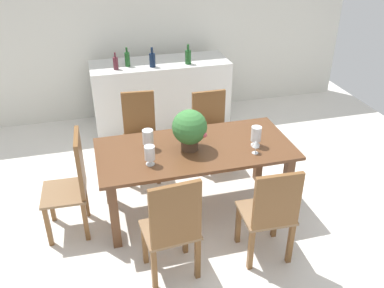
{
  "coord_description": "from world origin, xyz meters",
  "views": [
    {
      "loc": [
        -0.96,
        -3.53,
        2.84
      ],
      "look_at": [
        0.02,
        0.11,
        0.7
      ],
      "focal_mm": 38.66,
      "sensor_mm": 36.0,
      "label": 1
    }
  ],
  "objects_px": {
    "chair_near_right": "(271,212)",
    "dining_table": "(195,157)",
    "wine_bottle_dark": "(188,57)",
    "kitchen_counter": "(161,95)",
    "wine_bottle_green": "(152,60)",
    "crystal_vase_left": "(148,138)",
    "wine_bottle_amber": "(116,63)",
    "crystal_vase_center_near": "(150,154)",
    "crystal_vase_right": "(256,135)",
    "chair_far_left": "(140,131)",
    "wine_bottle_clear": "(127,59)",
    "chair_near_left": "(173,227)",
    "chair_head_end": "(73,181)",
    "chair_far_right": "(211,125)",
    "flower_centerpiece": "(190,128)",
    "wine_glass": "(256,144)"
  },
  "relations": [
    {
      "from": "chair_near_right",
      "to": "crystal_vase_center_near",
      "type": "relative_size",
      "value": 5.12
    },
    {
      "from": "chair_head_end",
      "to": "wine_bottle_clear",
      "type": "xyz_separation_m",
      "value": [
        0.81,
        2.02,
        0.51
      ]
    },
    {
      "from": "crystal_vase_left",
      "to": "crystal_vase_center_near",
      "type": "bearing_deg",
      "value": -96.71
    },
    {
      "from": "wine_bottle_amber",
      "to": "chair_head_end",
      "type": "bearing_deg",
      "value": -108.39
    },
    {
      "from": "chair_far_right",
      "to": "wine_glass",
      "type": "xyz_separation_m",
      "value": [
        0.1,
        -1.14,
        0.34
      ]
    },
    {
      "from": "chair_near_left",
      "to": "wine_bottle_clear",
      "type": "bearing_deg",
      "value": -95.37
    },
    {
      "from": "chair_near_right",
      "to": "crystal_vase_left",
      "type": "height_order",
      "value": "chair_near_right"
    },
    {
      "from": "kitchen_counter",
      "to": "wine_bottle_clear",
      "type": "relative_size",
      "value": 7.46
    },
    {
      "from": "wine_glass",
      "to": "kitchen_counter",
      "type": "distance_m",
      "value": 2.42
    },
    {
      "from": "crystal_vase_center_near",
      "to": "wine_bottle_clear",
      "type": "xyz_separation_m",
      "value": [
        0.09,
        2.22,
        0.2
      ]
    },
    {
      "from": "crystal_vase_left",
      "to": "chair_far_right",
      "type": "bearing_deg",
      "value": 40.99
    },
    {
      "from": "wine_bottle_dark",
      "to": "wine_bottle_green",
      "type": "bearing_deg",
      "value": 179.5
    },
    {
      "from": "chair_far_right",
      "to": "flower_centerpiece",
      "type": "relative_size",
      "value": 2.24
    },
    {
      "from": "flower_centerpiece",
      "to": "kitchen_counter",
      "type": "bearing_deg",
      "value": 86.91
    },
    {
      "from": "chair_far_right",
      "to": "wine_bottle_dark",
      "type": "relative_size",
      "value": 3.43
    },
    {
      "from": "chair_near_left",
      "to": "crystal_vase_center_near",
      "type": "xyz_separation_m",
      "value": [
        -0.06,
        0.69,
        0.31
      ]
    },
    {
      "from": "chair_near_right",
      "to": "wine_bottle_amber",
      "type": "height_order",
      "value": "wine_bottle_amber"
    },
    {
      "from": "chair_near_right",
      "to": "wine_bottle_green",
      "type": "xyz_separation_m",
      "value": [
        -0.52,
        2.8,
        0.53
      ]
    },
    {
      "from": "wine_bottle_green",
      "to": "crystal_vase_center_near",
      "type": "bearing_deg",
      "value": -101.09
    },
    {
      "from": "crystal_vase_right",
      "to": "wine_bottle_green",
      "type": "xyz_separation_m",
      "value": [
        -0.68,
        2.03,
        0.19
      ]
    },
    {
      "from": "chair_near_right",
      "to": "flower_centerpiece",
      "type": "relative_size",
      "value": 2.39
    },
    {
      "from": "kitchen_counter",
      "to": "wine_bottle_clear",
      "type": "height_order",
      "value": "wine_bottle_clear"
    },
    {
      "from": "chair_near_left",
      "to": "crystal_vase_center_near",
      "type": "height_order",
      "value": "chair_near_left"
    },
    {
      "from": "chair_near_right",
      "to": "kitchen_counter",
      "type": "xyz_separation_m",
      "value": [
        -0.39,
        2.98,
        -0.06
      ]
    },
    {
      "from": "chair_near_left",
      "to": "wine_bottle_green",
      "type": "distance_m",
      "value": 2.87
    },
    {
      "from": "wine_bottle_dark",
      "to": "kitchen_counter",
      "type": "bearing_deg",
      "value": 154.29
    },
    {
      "from": "wine_bottle_amber",
      "to": "chair_near_right",
      "type": "bearing_deg",
      "value": -70.4
    },
    {
      "from": "crystal_vase_left",
      "to": "chair_near_left",
      "type": "bearing_deg",
      "value": -88.8
    },
    {
      "from": "dining_table",
      "to": "kitchen_counter",
      "type": "distance_m",
      "value": 2.09
    },
    {
      "from": "crystal_vase_center_near",
      "to": "crystal_vase_right",
      "type": "relative_size",
      "value": 0.93
    },
    {
      "from": "crystal_vase_center_near",
      "to": "wine_bottle_amber",
      "type": "distance_m",
      "value": 2.14
    },
    {
      "from": "chair_near_right",
      "to": "wine_glass",
      "type": "xyz_separation_m",
      "value": [
        0.1,
        0.64,
        0.31
      ]
    },
    {
      "from": "wine_glass",
      "to": "wine_bottle_amber",
      "type": "bearing_deg",
      "value": 116.81
    },
    {
      "from": "chair_near_right",
      "to": "crystal_vase_center_near",
      "type": "height_order",
      "value": "chair_near_right"
    },
    {
      "from": "dining_table",
      "to": "crystal_vase_center_near",
      "type": "distance_m",
      "value": 0.58
    },
    {
      "from": "chair_far_left",
      "to": "wine_bottle_green",
      "type": "bearing_deg",
      "value": 76.0
    },
    {
      "from": "kitchen_counter",
      "to": "crystal_vase_left",
      "type": "bearing_deg",
      "value": -104.39
    },
    {
      "from": "chair_head_end",
      "to": "wine_bottle_clear",
      "type": "height_order",
      "value": "wine_bottle_clear"
    },
    {
      "from": "crystal_vase_left",
      "to": "wine_glass",
      "type": "xyz_separation_m",
      "value": [
        0.99,
        -0.36,
        -0.02
      ]
    },
    {
      "from": "wine_bottle_green",
      "to": "wine_bottle_amber",
      "type": "bearing_deg",
      "value": 177.28
    },
    {
      "from": "dining_table",
      "to": "chair_near_left",
      "type": "xyz_separation_m",
      "value": [
        -0.43,
        -0.89,
        -0.07
      ]
    },
    {
      "from": "chair_near_left",
      "to": "flower_centerpiece",
      "type": "relative_size",
      "value": 2.51
    },
    {
      "from": "chair_far_left",
      "to": "crystal_vase_right",
      "type": "relative_size",
      "value": 4.83
    },
    {
      "from": "flower_centerpiece",
      "to": "crystal_vase_left",
      "type": "relative_size",
      "value": 2.07
    },
    {
      "from": "chair_far_right",
      "to": "crystal_vase_center_near",
      "type": "xyz_separation_m",
      "value": [
        -0.93,
        -1.09,
        0.36
      ]
    },
    {
      "from": "dining_table",
      "to": "chair_near_right",
      "type": "bearing_deg",
      "value": -63.89
    },
    {
      "from": "chair_far_left",
      "to": "chair_head_end",
      "type": "bearing_deg",
      "value": -125.44
    },
    {
      "from": "chair_near_right",
      "to": "dining_table",
      "type": "bearing_deg",
      "value": -61.39
    },
    {
      "from": "kitchen_counter",
      "to": "wine_bottle_clear",
      "type": "distance_m",
      "value": 0.75
    },
    {
      "from": "crystal_vase_left",
      "to": "wine_bottle_dark",
      "type": "relative_size",
      "value": 0.74
    }
  ]
}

